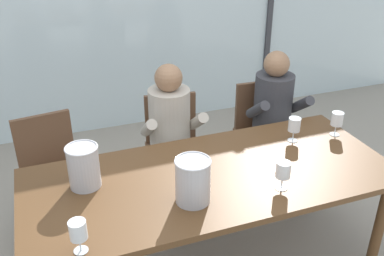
{
  "coord_description": "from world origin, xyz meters",
  "views": [
    {
      "loc": [
        -0.88,
        -2.03,
        2.22
      ],
      "look_at": [
        0.0,
        0.35,
        0.91
      ],
      "focal_mm": 40.41,
      "sensor_mm": 36.0,
      "label": 1
    }
  ],
  "objects_px": {
    "chair_near_curtain": "(50,165)",
    "wine_glass_by_right_taster": "(283,170)",
    "wine_glass_near_bucket": "(337,120)",
    "chair_left_of_center": "(173,140)",
    "ice_bucket_primary": "(193,180)",
    "chair_center": "(262,125)",
    "person_charcoal_jacket": "(276,114)",
    "dining_table": "(212,184)",
    "wine_glass_by_left_taster": "(78,231)",
    "person_beige_jumper": "(172,131)",
    "wine_glass_center_pour": "(294,126)",
    "ice_bucket_secondary": "(84,166)"
  },
  "relations": [
    {
      "from": "person_charcoal_jacket",
      "to": "ice_bucket_primary",
      "type": "distance_m",
      "value": 1.47
    },
    {
      "from": "chair_left_of_center",
      "to": "wine_glass_center_pour",
      "type": "bearing_deg",
      "value": -39.68
    },
    {
      "from": "person_charcoal_jacket",
      "to": "ice_bucket_primary",
      "type": "bearing_deg",
      "value": -133.02
    },
    {
      "from": "chair_left_of_center",
      "to": "person_charcoal_jacket",
      "type": "bearing_deg",
      "value": -2.47
    },
    {
      "from": "chair_center",
      "to": "person_charcoal_jacket",
      "type": "height_order",
      "value": "person_charcoal_jacket"
    },
    {
      "from": "wine_glass_by_right_taster",
      "to": "wine_glass_by_left_taster",
      "type": "bearing_deg",
      "value": -174.24
    },
    {
      "from": "ice_bucket_primary",
      "to": "ice_bucket_secondary",
      "type": "relative_size",
      "value": 1.01
    },
    {
      "from": "wine_glass_by_left_taster",
      "to": "wine_glass_by_right_taster",
      "type": "relative_size",
      "value": 1.0
    },
    {
      "from": "dining_table",
      "to": "wine_glass_by_right_taster",
      "type": "relative_size",
      "value": 13.05
    },
    {
      "from": "person_beige_jumper",
      "to": "ice_bucket_secondary",
      "type": "distance_m",
      "value": 0.97
    },
    {
      "from": "chair_center",
      "to": "ice_bucket_secondary",
      "type": "bearing_deg",
      "value": -151.71
    },
    {
      "from": "chair_left_of_center",
      "to": "wine_glass_by_left_taster",
      "type": "relative_size",
      "value": 5.03
    },
    {
      "from": "chair_left_of_center",
      "to": "person_charcoal_jacket",
      "type": "relative_size",
      "value": 0.73
    },
    {
      "from": "chair_center",
      "to": "ice_bucket_primary",
      "type": "distance_m",
      "value": 1.58
    },
    {
      "from": "chair_center",
      "to": "wine_glass_near_bucket",
      "type": "distance_m",
      "value": 0.84
    },
    {
      "from": "person_charcoal_jacket",
      "to": "wine_glass_by_left_taster",
      "type": "distance_m",
      "value": 2.09
    },
    {
      "from": "person_beige_jumper",
      "to": "wine_glass_by_left_taster",
      "type": "height_order",
      "value": "person_beige_jumper"
    },
    {
      "from": "chair_left_of_center",
      "to": "chair_center",
      "type": "xyz_separation_m",
      "value": [
        0.82,
        -0.01,
        0.0
      ]
    },
    {
      "from": "chair_near_curtain",
      "to": "wine_glass_by_right_taster",
      "type": "height_order",
      "value": "wine_glass_by_right_taster"
    },
    {
      "from": "wine_glass_center_pour",
      "to": "chair_near_curtain",
      "type": "bearing_deg",
      "value": 157.35
    },
    {
      "from": "person_charcoal_jacket",
      "to": "ice_bucket_primary",
      "type": "xyz_separation_m",
      "value": [
        -1.1,
        -0.96,
        0.21
      ]
    },
    {
      "from": "dining_table",
      "to": "wine_glass_near_bucket",
      "type": "height_order",
      "value": "wine_glass_near_bucket"
    },
    {
      "from": "chair_near_curtain",
      "to": "ice_bucket_secondary",
      "type": "height_order",
      "value": "ice_bucket_secondary"
    },
    {
      "from": "person_beige_jumper",
      "to": "ice_bucket_secondary",
      "type": "xyz_separation_m",
      "value": [
        -0.73,
        -0.61,
        0.21
      ]
    },
    {
      "from": "chair_left_of_center",
      "to": "ice_bucket_secondary",
      "type": "relative_size",
      "value": 3.36
    },
    {
      "from": "ice_bucket_secondary",
      "to": "wine_glass_by_right_taster",
      "type": "xyz_separation_m",
      "value": [
        1.06,
        -0.42,
        -0.01
      ]
    },
    {
      "from": "chair_center",
      "to": "wine_glass_by_left_taster",
      "type": "relative_size",
      "value": 5.03
    },
    {
      "from": "person_charcoal_jacket",
      "to": "wine_glass_near_bucket",
      "type": "distance_m",
      "value": 0.63
    },
    {
      "from": "chair_left_of_center",
      "to": "wine_glass_center_pour",
      "type": "relative_size",
      "value": 5.03
    },
    {
      "from": "dining_table",
      "to": "chair_left_of_center",
      "type": "height_order",
      "value": "chair_left_of_center"
    },
    {
      "from": "dining_table",
      "to": "wine_glass_by_left_taster",
      "type": "relative_size",
      "value": 13.05
    },
    {
      "from": "chair_center",
      "to": "person_beige_jumper",
      "type": "bearing_deg",
      "value": -167.19
    },
    {
      "from": "wine_glass_center_pour",
      "to": "wine_glass_by_right_taster",
      "type": "distance_m",
      "value": 0.6
    },
    {
      "from": "person_charcoal_jacket",
      "to": "ice_bucket_primary",
      "type": "relative_size",
      "value": 4.56
    },
    {
      "from": "wine_glass_by_left_taster",
      "to": "wine_glass_by_right_taster",
      "type": "xyz_separation_m",
      "value": [
        1.16,
        0.12,
        0.0
      ]
    },
    {
      "from": "dining_table",
      "to": "wine_glass_by_left_taster",
      "type": "distance_m",
      "value": 0.94
    },
    {
      "from": "person_charcoal_jacket",
      "to": "person_beige_jumper",
      "type": "bearing_deg",
      "value": -174.26
    },
    {
      "from": "chair_left_of_center",
      "to": "wine_glass_by_right_taster",
      "type": "bearing_deg",
      "value": -68.47
    },
    {
      "from": "chair_left_of_center",
      "to": "ice_bucket_primary",
      "type": "height_order",
      "value": "ice_bucket_primary"
    },
    {
      "from": "dining_table",
      "to": "person_beige_jumper",
      "type": "xyz_separation_m",
      "value": [
        -0.01,
        0.76,
        -0.0
      ]
    },
    {
      "from": "person_charcoal_jacket",
      "to": "dining_table",
      "type": "bearing_deg",
      "value": -134.04
    },
    {
      "from": "chair_near_curtain",
      "to": "wine_glass_near_bucket",
      "type": "height_order",
      "value": "wine_glass_near_bucket"
    },
    {
      "from": "wine_glass_center_pour",
      "to": "wine_glass_near_bucket",
      "type": "bearing_deg",
      "value": -4.72
    },
    {
      "from": "chair_center",
      "to": "wine_glass_by_right_taster",
      "type": "bearing_deg",
      "value": -111.6
    },
    {
      "from": "chair_near_curtain",
      "to": "wine_glass_near_bucket",
      "type": "bearing_deg",
      "value": -28.19
    },
    {
      "from": "chair_center",
      "to": "person_charcoal_jacket",
      "type": "relative_size",
      "value": 0.73
    },
    {
      "from": "person_beige_jumper",
      "to": "person_charcoal_jacket",
      "type": "bearing_deg",
      "value": 3.65
    },
    {
      "from": "chair_left_of_center",
      "to": "ice_bucket_secondary",
      "type": "bearing_deg",
      "value": -127.03
    },
    {
      "from": "wine_glass_near_bucket",
      "to": "wine_glass_by_right_taster",
      "type": "relative_size",
      "value": 1.0
    },
    {
      "from": "person_beige_jumper",
      "to": "wine_glass_center_pour",
      "type": "distance_m",
      "value": 0.92
    }
  ]
}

